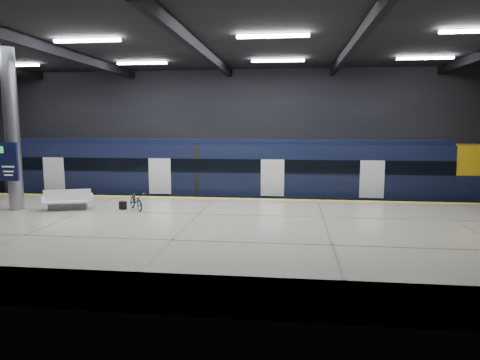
# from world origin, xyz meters

# --- Properties ---
(ground) EXTENTS (30.00, 30.00, 0.00)m
(ground) POSITION_xyz_m (0.00, 0.00, 0.00)
(ground) COLOR black
(ground) RESTS_ON ground
(room_shell) EXTENTS (30.10, 16.10, 8.05)m
(room_shell) POSITION_xyz_m (-0.00, 0.00, 5.72)
(room_shell) COLOR black
(room_shell) RESTS_ON ground
(platform) EXTENTS (30.00, 11.00, 1.10)m
(platform) POSITION_xyz_m (0.00, -2.50, 0.55)
(platform) COLOR beige
(platform) RESTS_ON ground
(safety_strip) EXTENTS (30.00, 0.40, 0.01)m
(safety_strip) POSITION_xyz_m (0.00, 2.75, 1.11)
(safety_strip) COLOR yellow
(safety_strip) RESTS_ON platform
(rails) EXTENTS (30.00, 1.52, 0.16)m
(rails) POSITION_xyz_m (0.00, 5.50, 0.08)
(rails) COLOR gray
(rails) RESTS_ON ground
(train) EXTENTS (29.40, 2.84, 3.79)m
(train) POSITION_xyz_m (1.57, 5.50, 2.06)
(train) COLOR black
(train) RESTS_ON ground
(bench) EXTENTS (2.14, 1.40, 0.88)m
(bench) POSITION_xyz_m (-5.79, -0.81, 1.41)
(bench) COLOR #595B60
(bench) RESTS_ON platform
(bicycle) EXTENTS (1.30, 1.46, 0.77)m
(bicycle) POSITION_xyz_m (-2.86, -0.48, 1.48)
(bicycle) COLOR #99999E
(bicycle) RESTS_ON platform
(pannier_bag) EXTENTS (0.35, 0.29, 0.35)m
(pannier_bag) POSITION_xyz_m (-3.46, -0.48, 1.28)
(pannier_bag) COLOR black
(pannier_bag) RESTS_ON platform
(info_column) EXTENTS (0.90, 0.78, 6.90)m
(info_column) POSITION_xyz_m (-8.00, -1.03, 4.46)
(info_column) COLOR #9EA0A5
(info_column) RESTS_ON platform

